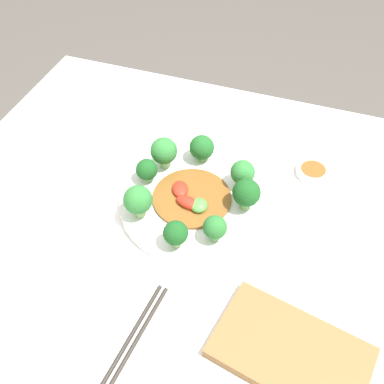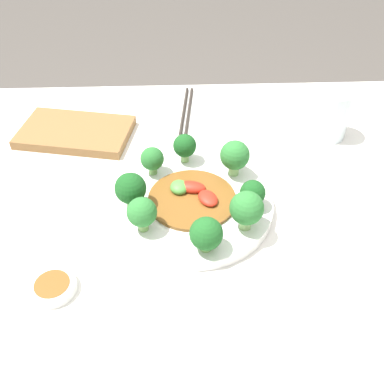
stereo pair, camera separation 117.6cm
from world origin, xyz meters
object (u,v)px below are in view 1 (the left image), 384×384
object	(u,v)px
broccoli_southwest	(243,173)
stirfry_center	(191,198)
plate	(192,202)
broccoli_north	(176,233)
broccoli_southeast	(164,151)
sauce_dish	(313,171)
cutting_board	(291,352)
broccoli_south	(202,148)
broccoli_northwest	(215,228)
broccoli_west	(246,193)
chopsticks	(128,348)
broccoli_northeast	(138,200)
broccoli_east	(147,170)

from	to	relation	value
broccoli_southwest	stirfry_center	bearing A→B (deg)	40.61
plate	broccoli_southwest	bearing A→B (deg)	-141.31
broccoli_north	stirfry_center	xyz separation A→B (m)	(0.01, -0.11, -0.03)
broccoli_southeast	sauce_dish	size ratio (longest dim) A/B	1.01
cutting_board	broccoli_north	bearing A→B (deg)	-27.97
broccoli_south	broccoli_northwest	xyz separation A→B (m)	(-0.09, 0.20, -0.00)
broccoli_southeast	broccoli_west	distance (m)	0.20
broccoli_southeast	stirfry_center	size ratio (longest dim) A/B	0.46
sauce_dish	cutting_board	xyz separation A→B (m)	(-0.03, 0.41, 0.00)
cutting_board	broccoli_west	bearing A→B (deg)	-61.01
plate	chopsticks	xyz separation A→B (m)	(-0.00, 0.32, -0.01)
broccoli_northwest	broccoli_northeast	xyz separation A→B (m)	(0.15, -0.01, 0.01)
broccoli_north	plate	bearing A→B (deg)	-85.35
stirfry_center	broccoli_southwest	bearing A→B (deg)	-139.39
broccoli_west	stirfry_center	distance (m)	0.11
broccoli_northwest	broccoli_east	xyz separation A→B (m)	(0.18, -0.10, -0.00)
broccoli_south	cutting_board	xyz separation A→B (m)	(-0.26, 0.36, -0.04)
chopsticks	sauce_dish	xyz separation A→B (m)	(-0.22, -0.49, 0.00)
broccoli_southeast	broccoli_northeast	distance (m)	0.14
broccoli_west	chopsticks	size ratio (longest dim) A/B	0.29
broccoli_south	sauce_dish	world-z (taller)	broccoli_south
broccoli_southwest	broccoli_southeast	xyz separation A→B (m)	(0.17, -0.00, 0.00)
plate	chopsticks	distance (m)	0.32
broccoli_south	broccoli_north	bearing A→B (deg)	96.66
broccoli_north	chopsticks	size ratio (longest dim) A/B	0.25
cutting_board	plate	bearing A→B (deg)	-44.53
broccoli_northwest	sauce_dish	xyz separation A→B (m)	(-0.15, -0.25, -0.05)
broccoli_south	broccoli_northwest	size ratio (longest dim) A/B	1.08
broccoli_southwest	broccoli_east	size ratio (longest dim) A/B	1.19
broccoli_southwest	stirfry_center	distance (m)	0.12
broccoli_southeast	broccoli_north	size ratio (longest dim) A/B	1.22
broccoli_south	broccoli_northwest	world-z (taller)	broccoli_south
broccoli_northwest	broccoli_west	world-z (taller)	broccoli_west
broccoli_northwest	cutting_board	bearing A→B (deg)	137.16
broccoli_northeast	stirfry_center	distance (m)	0.11
sauce_dish	broccoli_southwest	bearing A→B (deg)	37.71
broccoli_southwest	broccoli_south	bearing A→B (deg)	-25.15
broccoli_southeast	stirfry_center	xyz separation A→B (m)	(-0.09, 0.07, -0.04)
plate	broccoli_northwest	bearing A→B (deg)	131.70
stirfry_center	cutting_board	xyz separation A→B (m)	(-0.25, 0.24, -0.02)
broccoli_northeast	cutting_board	size ratio (longest dim) A/B	0.28
broccoli_northeast	broccoli_north	distance (m)	0.10
broccoli_south	broccoli_west	size ratio (longest dim) A/B	0.87
stirfry_center	chopsticks	xyz separation A→B (m)	(-0.00, 0.31, -0.02)
broccoli_southwest	broccoli_southeast	bearing A→B (deg)	-0.83
plate	cutting_board	world-z (taller)	same
broccoli_northeast	sauce_dish	distance (m)	0.39
broccoli_southwest	sauce_dish	xyz separation A→B (m)	(-0.13, -0.10, -0.05)
broccoli_southwest	stirfry_center	xyz separation A→B (m)	(0.08, 0.07, -0.03)
broccoli_northwest	stirfry_center	xyz separation A→B (m)	(0.07, -0.08, -0.03)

